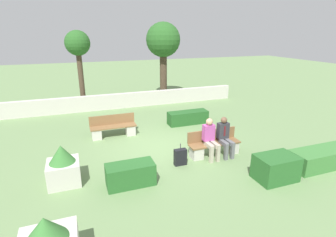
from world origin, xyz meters
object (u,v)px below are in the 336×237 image
tree_center_left (163,42)px  bench_left_side (113,129)px  bench_front (214,146)px  person_seated_woman (210,137)px  tree_leftmost (78,47)px  suitcase (180,157)px  person_seated_man (225,135)px  planter_corner_right (63,166)px

tree_center_left → bench_left_side: bearing=-126.3°
bench_front → person_seated_woman: person_seated_woman is taller
bench_front → tree_center_left: size_ratio=0.39×
tree_leftmost → tree_center_left: bearing=8.8°
bench_front → tree_leftmost: (-3.86, 7.55, 2.95)m
bench_left_side → tree_leftmost: size_ratio=0.44×
suitcase → bench_left_side: bearing=117.2°
bench_left_side → tree_leftmost: tree_leftmost is taller
person_seated_man → tree_leftmost: tree_leftmost is taller
planter_corner_right → tree_leftmost: 8.23m
bench_front → person_seated_man: 0.53m
person_seated_woman → tree_center_left: size_ratio=0.29×
tree_leftmost → suitcase: bearing=-72.3°
bench_left_side → tree_leftmost: (-0.89, 4.70, 2.95)m
tree_leftmost → bench_front: bearing=-62.9°
bench_front → suitcase: bearing=-168.5°
bench_front → planter_corner_right: 4.80m
person_seated_man → suitcase: (-1.66, -0.14, -0.47)m
person_seated_woman → bench_front: bearing=29.1°
person_seated_man → person_seated_woman: bearing=179.8°
person_seated_man → tree_center_left: bearing=84.9°
tree_leftmost → bench_left_side: bearing=-79.2°
person_seated_man → planter_corner_right: size_ratio=1.17×
bench_front → tree_leftmost: tree_leftmost is taller
person_seated_man → planter_corner_right: bearing=-179.9°
bench_front → person_seated_woman: bearing=-150.9°
person_seated_woman → tree_center_left: (1.30, 8.45, 2.69)m
person_seated_man → bench_left_side: bearing=137.6°
tree_center_left → person_seated_woman: bearing=-98.8°
person_seated_man → suitcase: bearing=-175.2°
person_seated_woman → suitcase: 1.22m
person_seated_woman → tree_center_left: tree_center_left is taller
person_seated_woman → tree_leftmost: 8.87m
planter_corner_right → tree_leftmost: bearing=83.1°
person_seated_man → person_seated_woman: size_ratio=0.99×
bench_left_side → person_seated_man: bearing=-36.0°
bench_left_side → tree_center_left: 7.47m
person_seated_man → planter_corner_right: 5.10m
suitcase → tree_leftmost: size_ratio=0.18×
suitcase → tree_leftmost: (-2.50, 7.83, 3.01)m
planter_corner_right → suitcase: 3.44m
planter_corner_right → suitcase: (3.43, -0.13, -0.25)m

